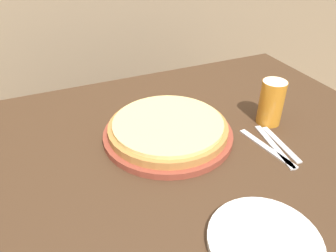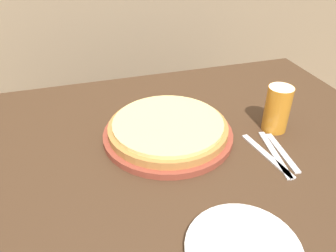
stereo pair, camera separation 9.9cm
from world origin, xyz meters
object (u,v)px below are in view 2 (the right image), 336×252
object	(u,v)px
dinner_knife	(274,154)
dinner_plate	(243,250)
pizza_on_board	(168,130)
beer_glass	(278,107)
fork	(267,155)
spoon	(282,152)

from	to	relation	value
dinner_knife	dinner_plate	bearing A→B (deg)	-131.92
pizza_on_board	dinner_plate	xyz separation A→B (m)	(0.03, -0.44, -0.02)
beer_glass	dinner_plate	distance (m)	0.50
fork	beer_glass	bearing A→B (deg)	51.54
beer_glass	dinner_plate	bearing A→B (deg)	-128.70
beer_glass	dinner_plate	world-z (taller)	beer_glass
pizza_on_board	spoon	distance (m)	0.34
pizza_on_board	dinner_plate	distance (m)	0.44
pizza_on_board	beer_glass	bearing A→B (deg)	-9.03
beer_glass	fork	xyz separation A→B (m)	(-0.09, -0.12, -0.08)
dinner_plate	dinner_knife	world-z (taller)	dinner_plate
dinner_knife	spoon	bearing A→B (deg)	0.00
dinner_plate	pizza_on_board	bearing A→B (deg)	93.58
pizza_on_board	fork	world-z (taller)	pizza_on_board
beer_glass	spoon	distance (m)	0.15
fork	spoon	xyz separation A→B (m)	(0.05, 0.00, 0.00)
dinner_plate	spoon	size ratio (longest dim) A/B	1.29
pizza_on_board	spoon	xyz separation A→B (m)	(0.29, -0.17, -0.02)
dinner_plate	dinner_knife	size ratio (longest dim) A/B	1.11
pizza_on_board	spoon	size ratio (longest dim) A/B	2.15
dinner_plate	dinner_knife	bearing A→B (deg)	48.08
beer_glass	dinner_knife	distance (m)	0.16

